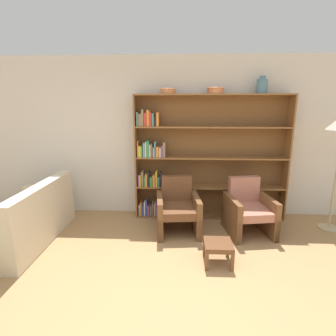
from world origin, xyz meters
The scene contains 10 objects.
ground_plane centered at (0.00, 0.00, 0.00)m, with size 24.00×24.00×0.00m, color #A87F51.
wall_back centered at (0.00, 2.40, 1.38)m, with size 12.00×0.06×2.75m.
bookshelf centered at (0.31, 2.24, 1.03)m, with size 2.57×0.30×2.11m.
bowl_brass centered at (-0.20, 2.21, 2.16)m, with size 0.26×0.26×0.09m.
bowl_slate centered at (0.57, 2.21, 2.17)m, with size 0.28×0.28×0.10m.
vase_tall centered at (1.30, 2.21, 2.23)m, with size 0.17×0.17×0.27m.
couch centered at (-2.19, 1.20, 0.30)m, with size 0.84×1.72×0.85m.
armchair_leather centered at (-0.02, 1.63, 0.37)m, with size 0.71×0.74×0.83m.
armchair_cushioned centered at (1.06, 1.63, 0.37)m, with size 0.74×0.77×0.83m.
footstool centered at (0.49, 0.75, 0.23)m, with size 0.34×0.34×0.28m.
Camera 1 is at (0.01, -2.20, 1.90)m, focal length 28.00 mm.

